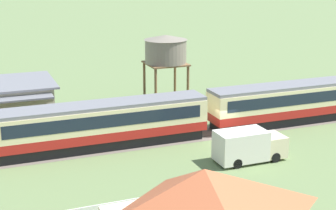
% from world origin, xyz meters
% --- Properties ---
extents(ground_plane, '(600.00, 600.00, 0.00)m').
position_xyz_m(ground_plane, '(0.00, 0.00, 0.00)').
color(ground_plane, '#607547').
extents(passenger_train, '(95.45, 3.03, 3.90)m').
position_xyz_m(passenger_train, '(-10.43, 1.97, 2.17)').
color(passenger_train, '#AD1E19').
rests_on(passenger_train, ground_plane).
extents(railway_track, '(143.99, 3.60, 0.04)m').
position_xyz_m(railway_track, '(-7.34, 1.97, 0.01)').
color(railway_track, '#665B51').
rests_on(railway_track, ground_plane).
extents(water_tower, '(4.67, 4.67, 7.68)m').
position_xyz_m(water_tower, '(-0.94, 12.50, 6.04)').
color(water_tower, brown).
rests_on(water_tower, ground_plane).
extents(delivery_truck_cream, '(5.73, 2.29, 2.58)m').
position_xyz_m(delivery_truck_cream, '(-0.84, -5.26, 1.30)').
color(delivery_truck_cream, beige).
rests_on(delivery_truck_cream, ground_plane).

